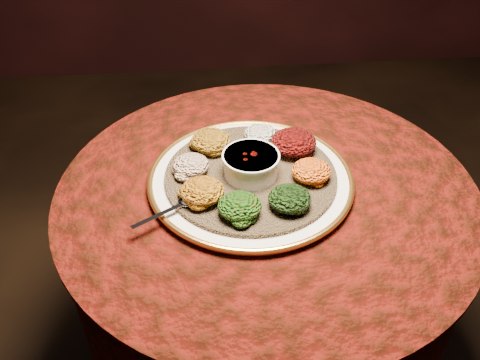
{
  "coord_description": "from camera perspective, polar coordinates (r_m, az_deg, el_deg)",
  "views": [
    {
      "loc": [
        -0.15,
        -0.92,
        1.52
      ],
      "look_at": [
        -0.06,
        0.0,
        0.76
      ],
      "focal_mm": 40.0,
      "sensor_mm": 36.0,
      "label": 1
    }
  ],
  "objects": [
    {
      "name": "injera",
      "position": [
        1.21,
        1.14,
        0.46
      ],
      "size": [
        0.52,
        0.52,
        0.01
      ],
      "primitive_type": "cylinder",
      "rotation": [
        0.0,
        0.0,
        -0.43
      ],
      "color": "brown",
      "rests_on": "platter"
    },
    {
      "name": "table",
      "position": [
        1.34,
        2.65,
        -6.79
      ],
      "size": [
        0.96,
        0.96,
        0.73
      ],
      "color": "black",
      "rests_on": "ground"
    },
    {
      "name": "portion_timatim",
      "position": [
        1.21,
        -5.25,
        1.61
      ],
      "size": [
        0.08,
        0.08,
        0.04
      ],
      "primitive_type": "ellipsoid",
      "color": "maroon",
      "rests_on": "injera"
    },
    {
      "name": "spoon",
      "position": [
        1.13,
        -5.93,
        -2.45
      ],
      "size": [
        0.14,
        0.09,
        0.01
      ],
      "rotation": [
        0.0,
        0.0,
        -2.6
      ],
      "color": "silver",
      "rests_on": "injera"
    },
    {
      "name": "portion_tikil",
      "position": [
        1.19,
        7.61,
        0.96
      ],
      "size": [
        0.09,
        0.08,
        0.04
      ],
      "primitive_type": "ellipsoid",
      "color": "#C66F10",
      "rests_on": "injera"
    },
    {
      "name": "portion_mixveg",
      "position": [
        1.09,
        -0.03,
        -2.8
      ],
      "size": [
        0.09,
        0.09,
        0.04
      ],
      "primitive_type": "ellipsoid",
      "color": "#A0300A",
      "rests_on": "injera"
    },
    {
      "name": "portion_shiro",
      "position": [
        1.28,
        -3.12,
        4.19
      ],
      "size": [
        0.1,
        0.09,
        0.05
      ],
      "primitive_type": "ellipsoid",
      "color": "#8C6610",
      "rests_on": "injera"
    },
    {
      "name": "stew_bowl",
      "position": [
        1.19,
        1.16,
        1.81
      ],
      "size": [
        0.13,
        0.13,
        0.05
      ],
      "color": "white",
      "rests_on": "injera"
    },
    {
      "name": "portion_ayib",
      "position": [
        1.31,
        2.17,
        4.94
      ],
      "size": [
        0.08,
        0.08,
        0.04
      ],
      "primitive_type": "ellipsoid",
      "color": "silver",
      "rests_on": "injera"
    },
    {
      "name": "portion_gomen",
      "position": [
        1.12,
        5.32,
        -1.98
      ],
      "size": [
        0.09,
        0.09,
        0.04
      ],
      "primitive_type": "ellipsoid",
      "color": "black",
      "rests_on": "injera"
    },
    {
      "name": "portion_kitfo",
      "position": [
        1.27,
        5.74,
        4.03
      ],
      "size": [
        0.11,
        0.1,
        0.05
      ],
      "primitive_type": "ellipsoid",
      "color": "black",
      "rests_on": "injera"
    },
    {
      "name": "platter",
      "position": [
        1.22,
        1.13,
        0.07
      ],
      "size": [
        0.51,
        0.51,
        0.02
      ],
      "rotation": [
        0.0,
        0.0,
        0.13
      ],
      "color": "white",
      "rests_on": "table"
    },
    {
      "name": "portion_kik",
      "position": [
        1.13,
        -4.04,
        -1.19
      ],
      "size": [
        0.09,
        0.09,
        0.05
      ],
      "primitive_type": "ellipsoid",
      "color": "#A86C0E",
      "rests_on": "injera"
    }
  ]
}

